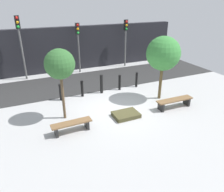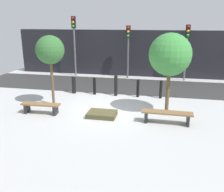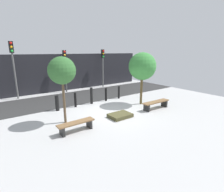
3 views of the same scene
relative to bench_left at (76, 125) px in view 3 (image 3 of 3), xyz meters
The scene contains 16 objects.
ground_plane 2.81m from the bench_left, 22.00° to the left, with size 18.00×18.00×0.00m, color #B0B0B0.
road_strip 5.93m from the bench_left, 64.05° to the left, with size 18.00×3.73×0.01m, color #2E2E2E.
building_facade 8.85m from the bench_left, 72.78° to the left, with size 16.20×0.50×3.15m, color black.
bench_left is the anchor object (origin of this frame).
bench_right 5.19m from the bench_left, ahead, with size 1.93×0.47×0.47m.
planter_bed 2.61m from the bench_left, ahead, with size 1.16×0.85×0.19m, color #494528.
tree_behind_left_bench 2.52m from the bench_left, 90.00° to the left, with size 1.27×1.27×3.17m.
tree_behind_right_bench 5.74m from the bench_left, 13.54° to the left, with size 1.72×1.72×3.33m.
bollard_far_left 3.23m from the bench_left, 84.76° to the left, with size 0.21×0.21×0.90m, color black.
bollard_left 3.52m from the bench_left, 65.79° to the left, with size 0.15×0.15×0.91m, color black.
bollard_center 4.13m from the bench_left, 51.08° to the left, with size 0.17×0.17×1.09m, color black.
bollard_right 4.93m from the bench_left, 40.63° to the left, with size 0.14×0.14×0.91m, color black.
bollard_far_right 5.85m from the bench_left, 33.28° to the left, with size 0.14×0.14×0.92m, color black.
traffic_light_west 7.95m from the bench_left, 98.63° to the left, with size 0.28×0.27×4.04m.
traffic_light_mid_west 8.18m from the bench_left, 70.88° to the left, with size 0.28×0.27×3.46m.
traffic_light_mid_east 10.02m from the bench_left, 49.80° to the left, with size 0.28×0.27×3.53m.
Camera 3 is at (-5.46, -7.59, 3.40)m, focal length 28.00 mm.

